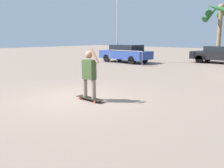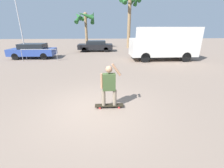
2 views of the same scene
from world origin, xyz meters
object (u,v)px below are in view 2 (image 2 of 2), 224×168
(camper_van, at_px, (164,42))
(parked_car_blue, at_px, (33,51))
(flagpole, at_px, (19,14))
(skateboard, at_px, (109,105))
(palm_tree_center_background, at_px, (85,19))
(parked_car_black, at_px, (96,46))
(person_skateboarder, at_px, (109,84))
(palm_tree_near_van, at_px, (130,5))

(camper_van, bearing_deg, parked_car_blue, 172.97)
(flagpole, bearing_deg, camper_van, -4.66)
(skateboard, height_order, palm_tree_center_background, palm_tree_center_background)
(skateboard, distance_m, parked_car_black, 14.97)
(person_skateboarder, relative_size, camper_van, 0.27)
(person_skateboarder, xyz_separation_m, parked_car_black, (-1.13, 14.92, -0.25))
(palm_tree_center_background, xyz_separation_m, flagpole, (-4.89, -8.21, -0.06))
(flagpole, bearing_deg, parked_car_blue, 50.60)
(skateboard, xyz_separation_m, palm_tree_center_background, (-2.64, 18.13, 4.01))
(skateboard, relative_size, person_skateboarder, 0.67)
(skateboard, distance_m, flagpole, 13.06)
(camper_van, bearing_deg, person_skateboarder, -121.64)
(parked_car_black, bearing_deg, camper_van, -42.62)
(person_skateboarder, height_order, parked_car_black, person_skateboarder)
(camper_van, relative_size, parked_car_blue, 1.39)
(person_skateboarder, height_order, palm_tree_near_van, palm_tree_near_van)
(parked_car_blue, distance_m, palm_tree_near_van, 14.29)
(parked_car_black, bearing_deg, flagpole, -141.98)
(parked_car_blue, bearing_deg, flagpole, -129.40)
(skateboard, xyz_separation_m, palm_tree_near_van, (3.69, 18.21, 5.83))
(camper_van, relative_size, flagpole, 0.85)
(person_skateboarder, xyz_separation_m, palm_tree_near_van, (3.69, 18.21, 4.94))
(parked_car_black, distance_m, palm_tree_near_van, 7.81)
(person_skateboarder, bearing_deg, parked_car_blue, 124.40)
(skateboard, bearing_deg, parked_car_black, 94.34)
(parked_car_black, xyz_separation_m, parked_car_blue, (-5.99, -4.51, 0.04))
(camper_van, xyz_separation_m, palm_tree_center_background, (-8.09, 9.27, 2.48))
(parked_car_black, height_order, palm_tree_center_background, palm_tree_center_background)
(camper_van, xyz_separation_m, palm_tree_near_van, (-1.76, 9.35, 4.29))
(person_skateboarder, bearing_deg, palm_tree_near_van, 78.54)
(parked_car_blue, height_order, palm_tree_near_van, palm_tree_near_van)
(skateboard, distance_m, camper_van, 10.51)
(skateboard, xyz_separation_m, person_skateboarder, (-0.00, -0.00, 0.89))
(palm_tree_near_van, bearing_deg, parked_car_black, -145.71)
(skateboard, height_order, camper_van, camper_van)
(palm_tree_near_van, bearing_deg, parked_car_blue, -144.21)
(skateboard, xyz_separation_m, parked_car_blue, (-7.13, 10.41, 0.68))
(palm_tree_center_background, relative_size, flagpole, 0.74)
(skateboard, height_order, parked_car_black, parked_car_black)
(palm_tree_near_van, xyz_separation_m, flagpole, (-11.22, -8.29, -1.88))
(palm_tree_near_van, relative_size, flagpole, 1.06)
(flagpole, bearing_deg, palm_tree_center_background, 59.21)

